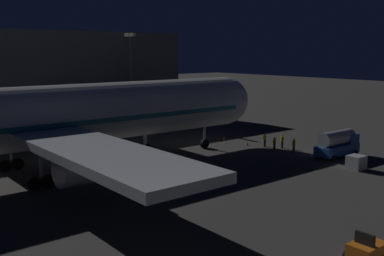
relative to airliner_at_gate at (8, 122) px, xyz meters
name	(u,v)px	position (x,y,z in m)	size (l,w,h in m)	color
ground_plane	(116,163)	(0.00, -11.28, -5.80)	(320.00, 320.00, 0.00)	#383533
airliner_at_gate	(8,122)	(0.00, 0.00, 0.00)	(49.45, 62.86, 20.55)	silver
jet_bridge	(112,97)	(13.59, -18.43, 0.08)	(25.72, 3.40, 7.41)	#9E9E99
apron_floodlight_mast	(131,70)	(25.50, -28.89, 3.30)	(2.90, 0.50, 15.42)	#59595E
baggage_tug_lead	(367,251)	(-30.43, -10.59, -5.02)	(1.86, 2.24, 1.95)	orange
fuel_tanker	(338,143)	(-13.52, -33.29, -4.16)	(2.46, 6.26, 3.15)	#234C9E
baggage_container_near_belt	(356,162)	(-18.09, -29.72, -5.07)	(1.55, 1.73, 1.47)	#B7BABF
ground_crew_near_nose_gear	(282,141)	(-6.24, -31.96, -4.81)	(0.40, 0.40, 1.79)	black
ground_crew_by_belt_loader	(294,145)	(-9.03, -30.79, -4.81)	(0.40, 0.40, 1.80)	black
ground_crew_marshaller_fwd	(265,139)	(-4.30, -30.82, -4.82)	(0.40, 0.40, 1.79)	black
ground_crew_by_tug	(274,143)	(-6.51, -30.14, -4.87)	(0.40, 0.40, 1.69)	black
traffic_cone_nose_port	(247,143)	(-2.20, -29.66, -5.53)	(0.36, 0.36, 0.55)	orange
traffic_cone_nose_starboard	(224,138)	(2.20, -29.66, -5.53)	(0.36, 0.36, 0.55)	orange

